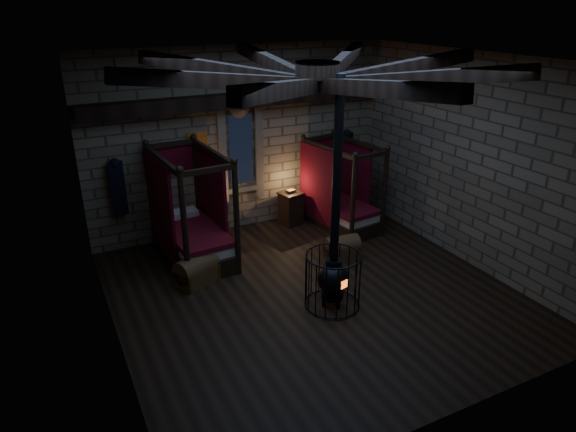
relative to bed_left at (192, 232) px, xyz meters
name	(u,v)px	position (x,y,z in m)	size (l,w,h in m)	color
room	(314,89)	(1.55, -2.32, 3.18)	(7.02, 7.02, 4.29)	black
bed_left	(192,232)	(0.00, 0.00, 0.00)	(1.30, 2.27, 2.29)	black
bed_right	(339,206)	(3.64, 0.06, -0.06)	(1.28, 2.07, 2.04)	black
trunk_left	(197,271)	(-0.27, -1.09, -0.31)	(0.92, 0.78, 0.58)	brown
trunk_right	(342,248)	(2.78, -1.47, -0.34)	(0.75, 0.51, 0.52)	brown
nightstand_left	(214,221)	(0.72, 0.73, -0.16)	(0.53, 0.51, 0.97)	black
nightstand_right	(291,208)	(2.63, 0.63, -0.15)	(0.60, 0.58, 0.89)	black
stove	(333,275)	(1.65, -2.95, 0.05)	(0.99, 0.99, 4.05)	black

